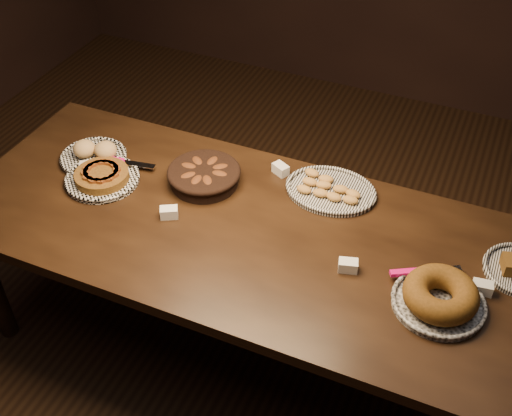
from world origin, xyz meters
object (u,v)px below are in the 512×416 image
at_px(bundt_cake_plate, 440,297).
at_px(buffet_table, 246,241).
at_px(apple_tart_plate, 102,177).
at_px(madeleine_platter, 330,190).

bearing_deg(bundt_cake_plate, buffet_table, 162.26).
relative_size(apple_tart_plate, madeleine_platter, 0.88).
distance_m(buffet_table, apple_tart_plate, 0.69).
xyz_separation_m(apple_tart_plate, bundt_cake_plate, (1.46, -0.12, 0.02)).
distance_m(apple_tart_plate, bundt_cake_plate, 1.46).
xyz_separation_m(buffet_table, apple_tart_plate, (-0.68, 0.02, 0.10)).
distance_m(buffet_table, bundt_cake_plate, 0.79).
height_order(buffet_table, madeleine_platter, madeleine_platter).
bearing_deg(bundt_cake_plate, madeleine_platter, 130.64).
bearing_deg(madeleine_platter, bundt_cake_plate, -50.95).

